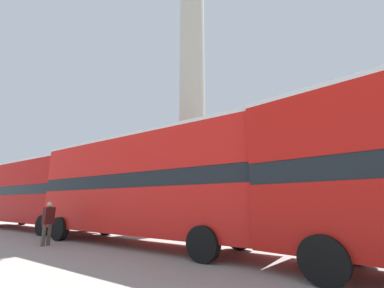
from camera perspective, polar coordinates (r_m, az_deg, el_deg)
ground_plane at (r=16.78m, az=0.00°, el=-18.46°), size 200.00×200.00×0.00m
monument_column at (r=17.53m, az=0.00°, el=4.81°), size 5.18×5.18×20.75m
bus_b at (r=19.76m, az=-31.54°, el=-8.93°), size 11.52×3.34×4.24m
bus_c at (r=11.03m, az=-11.00°, el=-8.81°), size 10.83×3.19×4.29m
equestrian_statue at (r=25.53m, az=-11.13°, el=-12.39°), size 3.89×3.23×5.98m
street_lamp at (r=17.86m, az=-14.69°, el=-6.11°), size 0.51×0.51×5.63m
pedestrian_near_lamp at (r=12.00m, az=-29.34°, el=-14.67°), size 0.28×0.47×1.67m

